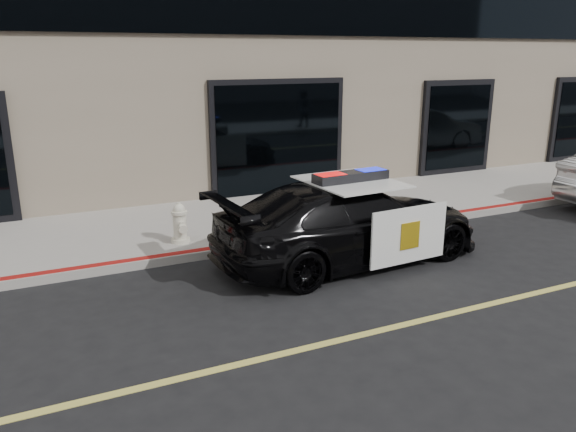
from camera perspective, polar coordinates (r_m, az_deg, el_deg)
name	(u,v)px	position (r m, az deg, el deg)	size (l,w,h in m)	color
ground	(531,294)	(9.16, 23.50, -7.31)	(120.00, 120.00, 0.00)	black
sidewalk_n	(349,206)	(12.95, 6.19, 1.02)	(60.00, 3.50, 0.15)	gray
police_car	(350,221)	(9.57, 6.27, -0.55)	(2.52, 5.01, 1.56)	black
fire_hydrant	(180,224)	(10.26, -10.92, -0.80)	(0.33, 0.46, 0.74)	beige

